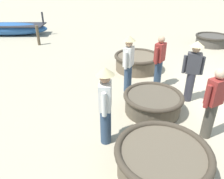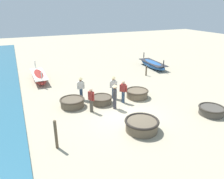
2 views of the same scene
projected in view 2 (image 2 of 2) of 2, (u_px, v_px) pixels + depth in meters
name	position (u px, v px, depth m)	size (l,w,h in m)	color
ground_plane	(125.00, 116.00, 13.29)	(80.00, 80.00, 0.00)	tan
coracle_beside_post	(137.00, 93.00, 15.87)	(1.64, 1.64, 0.58)	brown
coracle_far_left	(101.00, 100.00, 14.90)	(1.49, 1.49, 0.51)	brown
coracle_weathered	(142.00, 125.00, 11.62)	(1.85, 1.85, 0.64)	brown
coracle_far_right	(72.00, 102.00, 14.41)	(1.64, 1.64, 0.57)	brown
coracle_nearest	(211.00, 110.00, 13.39)	(1.57, 1.57, 0.50)	#4C473F
long_boat_blue_hull	(153.00, 64.00, 23.49)	(1.54, 4.50, 1.26)	#285693
long_boat_white_hull	(39.00, 76.00, 19.47)	(1.15, 4.59, 1.31)	maroon
fisherman_with_hat	(91.00, 100.00, 13.52)	(0.34, 0.49, 1.57)	#4C473D
fisherman_by_coracle	(81.00, 87.00, 15.30)	(0.53, 0.36, 1.67)	#2D425B
fisherman_crouching	(113.00, 86.00, 15.49)	(0.48, 0.36, 1.67)	#2D425B
fisherman_standing_left	(115.00, 95.00, 13.90)	(0.36, 0.51, 1.67)	#383842
fisherman_standing_right	(123.00, 91.00, 14.82)	(0.43, 0.39, 1.57)	#2D425B
mooring_post_shoreline	(146.00, 71.00, 20.78)	(0.14, 0.14, 0.94)	brown
mooring_post_inland	(56.00, 135.00, 10.05)	(0.14, 0.14, 1.45)	brown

